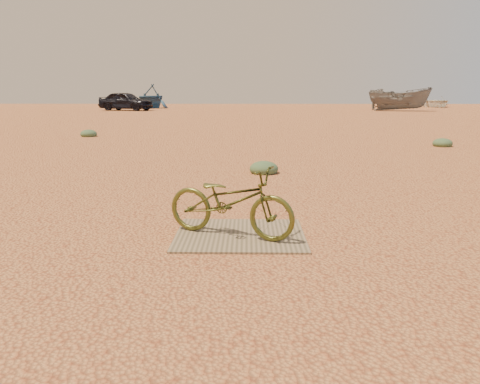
{
  "coord_description": "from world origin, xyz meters",
  "views": [
    {
      "loc": [
        -0.45,
        -4.74,
        1.59
      ],
      "look_at": [
        -0.54,
        0.31,
        0.5
      ],
      "focal_mm": 35.0,
      "sensor_mm": 36.0,
      "label": 1
    }
  ],
  "objects_px": {
    "boat_mid_right": "(399,99)",
    "boat_far_right": "(434,102)",
    "car": "(126,101)",
    "boat_far_left": "(151,96)",
    "plywood_board": "(240,235)",
    "bicycle": "(230,201)"
  },
  "relations": [
    {
      "from": "bicycle",
      "to": "boat_mid_right",
      "type": "distance_m",
      "value": 37.91
    },
    {
      "from": "bicycle",
      "to": "boat_far_left",
      "type": "xyz_separation_m",
      "value": [
        -9.45,
        42.14,
        0.77
      ]
    },
    {
      "from": "car",
      "to": "boat_far_right",
      "type": "height_order",
      "value": "car"
    },
    {
      "from": "plywood_board",
      "to": "boat_mid_right",
      "type": "distance_m",
      "value": 37.82
    },
    {
      "from": "plywood_board",
      "to": "bicycle",
      "type": "bearing_deg",
      "value": -148.27
    },
    {
      "from": "bicycle",
      "to": "boat_mid_right",
      "type": "xyz_separation_m",
      "value": [
        13.01,
        35.61,
        0.57
      ]
    },
    {
      "from": "plywood_board",
      "to": "bicycle",
      "type": "relative_size",
      "value": 0.97
    },
    {
      "from": "bicycle",
      "to": "boat_far_left",
      "type": "bearing_deg",
      "value": 35.44
    },
    {
      "from": "boat_far_left",
      "to": "boat_far_right",
      "type": "height_order",
      "value": "boat_far_left"
    },
    {
      "from": "plywood_board",
      "to": "boat_far_left",
      "type": "relative_size",
      "value": 0.32
    },
    {
      "from": "car",
      "to": "boat_mid_right",
      "type": "distance_m",
      "value": 23.48
    },
    {
      "from": "boat_mid_right",
      "to": "boat_far_right",
      "type": "distance_m",
      "value": 12.73
    },
    {
      "from": "plywood_board",
      "to": "car",
      "type": "distance_m",
      "value": 37.67
    },
    {
      "from": "boat_far_right",
      "to": "boat_mid_right",
      "type": "bearing_deg",
      "value": -117.37
    },
    {
      "from": "boat_far_right",
      "to": "plywood_board",
      "type": "bearing_deg",
      "value": -106.97
    },
    {
      "from": "car",
      "to": "boat_far_left",
      "type": "distance_m",
      "value": 6.02
    },
    {
      "from": "car",
      "to": "boat_far_left",
      "type": "relative_size",
      "value": 1.05
    },
    {
      "from": "boat_far_left",
      "to": "boat_mid_right",
      "type": "height_order",
      "value": "boat_far_left"
    },
    {
      "from": "car",
      "to": "boat_far_left",
      "type": "bearing_deg",
      "value": 8.98
    },
    {
      "from": "bicycle",
      "to": "car",
      "type": "height_order",
      "value": "car"
    },
    {
      "from": "car",
      "to": "boat_far_left",
      "type": "xyz_separation_m",
      "value": [
        1.02,
        5.92,
        0.38
      ]
    },
    {
      "from": "boat_far_left",
      "to": "boat_mid_right",
      "type": "bearing_deg",
      "value": 2.7
    }
  ]
}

